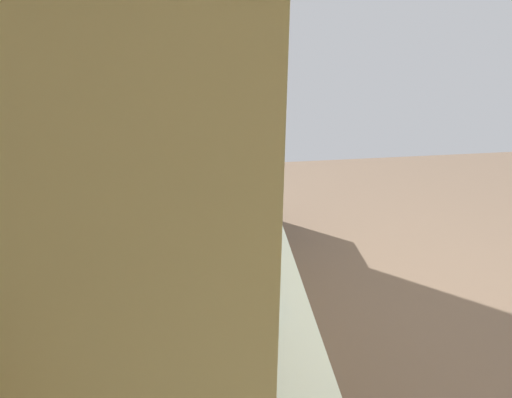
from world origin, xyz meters
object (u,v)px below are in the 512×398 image
kettle (224,151)px  bowl (244,305)px  oven_range (217,186)px  microwave (209,184)px

kettle → bowl: bearing=-180.0°
oven_range → microwave: (-1.27, 0.05, 0.60)m
microwave → bowl: size_ratio=3.10×
oven_range → bowl: bearing=-178.5°
bowl → kettle: size_ratio=0.85×
bowl → kettle: kettle is taller
oven_range → bowl: size_ratio=7.24×
oven_range → kettle: (-0.60, -0.05, 0.52)m
oven_range → microwave: bearing=177.7°
microwave → bowl: bearing=-172.0°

